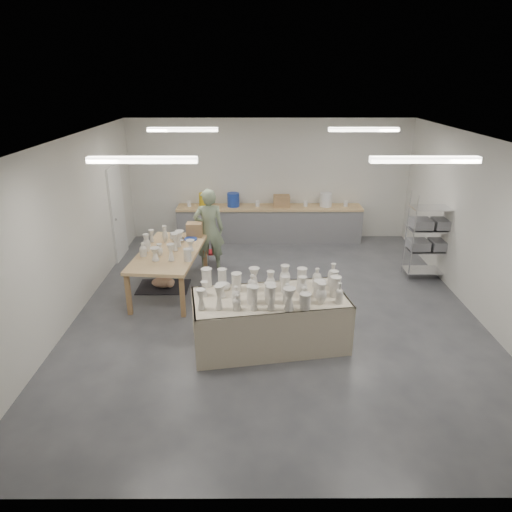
{
  "coord_description": "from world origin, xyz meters",
  "views": [
    {
      "loc": [
        -0.37,
        -7.34,
        3.94
      ],
      "look_at": [
        -0.35,
        -0.06,
        1.05
      ],
      "focal_mm": 32.0,
      "sensor_mm": 36.0,
      "label": 1
    }
  ],
  "objects_px": {
    "drying_table": "(270,317)",
    "potter": "(209,230)",
    "work_table": "(172,249)",
    "red_stool": "(211,253)"
  },
  "relations": [
    {
      "from": "drying_table",
      "to": "potter",
      "type": "bearing_deg",
      "value": 102.34
    },
    {
      "from": "drying_table",
      "to": "work_table",
      "type": "distance_m",
      "value": 2.76
    },
    {
      "from": "potter",
      "to": "red_stool",
      "type": "height_order",
      "value": "potter"
    },
    {
      "from": "potter",
      "to": "red_stool",
      "type": "relative_size",
      "value": 5.36
    },
    {
      "from": "work_table",
      "to": "red_stool",
      "type": "height_order",
      "value": "work_table"
    },
    {
      "from": "work_table",
      "to": "potter",
      "type": "relative_size",
      "value": 1.29
    },
    {
      "from": "drying_table",
      "to": "potter",
      "type": "height_order",
      "value": "potter"
    },
    {
      "from": "drying_table",
      "to": "work_table",
      "type": "bearing_deg",
      "value": 122.74
    },
    {
      "from": "work_table",
      "to": "potter",
      "type": "height_order",
      "value": "potter"
    },
    {
      "from": "work_table",
      "to": "drying_table",
      "type": "bearing_deg",
      "value": -42.63
    }
  ]
}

